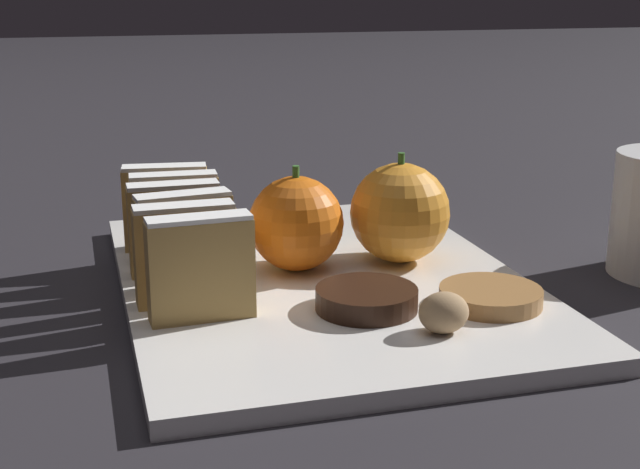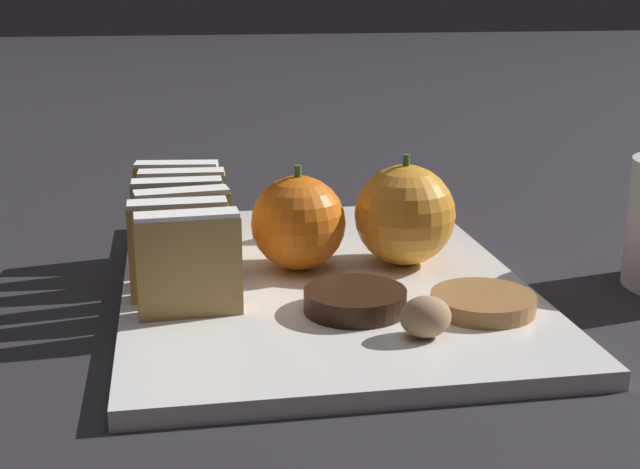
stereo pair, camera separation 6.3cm
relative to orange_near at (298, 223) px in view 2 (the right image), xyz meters
The scene contains 14 objects.
ground_plane 0.05m from the orange_near, 52.53° to the right, with size 6.00×6.00×0.00m, color #28262B.
serving_platter 0.05m from the orange_near, 52.53° to the right, with size 0.28×0.38×0.01m.
stollen_slice_front 0.11m from the orange_near, 135.44° to the right, with size 0.07×0.02×0.07m.
stollen_slice_second 0.10m from the orange_near, 150.82° to the right, with size 0.07×0.02×0.07m.
stollen_slice_third 0.08m from the orange_near, 168.71° to the right, with size 0.07×0.03×0.07m.
stollen_slice_fourth 0.09m from the orange_near, behind, with size 0.07×0.02×0.07m.
stollen_slice_fifth 0.09m from the orange_near, 150.29° to the left, with size 0.07×0.02×0.07m.
stollen_slice_sixth 0.12m from the orange_near, 137.35° to the left, with size 0.07×0.03×0.07m.
orange_near is the anchor object (origin of this frame).
orange_far 0.08m from the orange_near, ahead, with size 0.07×0.07×0.08m.
walnut 0.15m from the orange_near, 68.74° to the right, with size 0.03×0.03×0.03m.
chocolate_cookie 0.10m from the orange_near, 76.16° to the right, with size 0.07×0.07×0.01m.
gingerbread_cookie 0.15m from the orange_near, 45.74° to the right, with size 0.07×0.07×0.01m.
evergreen_sprig 0.08m from the orange_near, 77.70° to the left, with size 0.04×0.04×0.05m.
Camera 2 is at (-0.10, -0.60, 0.22)m, focal length 50.00 mm.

